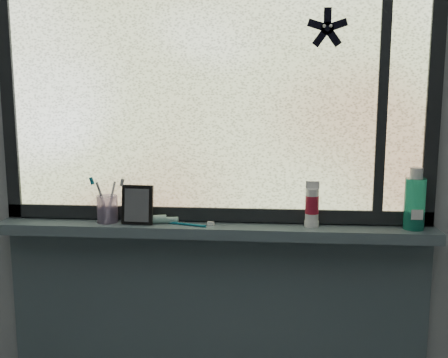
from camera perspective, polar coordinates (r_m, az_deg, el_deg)
wall_back at (r=1.87m, az=-1.12°, el=2.15°), size 3.00×0.01×2.50m
windowsill at (r=1.85m, az=-1.35°, el=-5.85°), size 1.62×0.14×0.04m
sill_apron at (r=2.09m, az=-1.10°, el=-19.07°), size 1.62×0.02×0.98m
window_pane at (r=1.84m, az=-1.22°, el=10.76°), size 1.50×0.01×1.00m
frame_bottom at (r=1.88m, az=-1.19°, el=-4.00°), size 1.60×0.03×0.05m
frame_left at (r=2.07m, az=-23.43°, el=9.83°), size 0.05×0.03×1.10m
frame_right at (r=1.91m, az=22.92°, el=9.99°), size 0.05×0.03×1.10m
frame_mullion at (r=1.87m, az=17.71°, el=10.31°), size 0.03×0.03×1.00m
starfish_sticker at (r=1.84m, az=11.72°, el=16.51°), size 0.15×0.02×0.15m
vanity_mirror at (r=1.87m, az=-9.86°, el=-2.92°), size 0.12×0.06×0.15m
toothpaste_tube at (r=1.87m, az=-6.93°, el=-4.59°), size 0.18×0.08×0.03m
toothbrush_cup at (r=1.92m, az=-13.18°, el=-3.36°), size 0.10×0.10×0.10m
toothbrush_lying at (r=1.84m, az=-4.34°, el=-5.10°), size 0.19×0.08×0.01m
mouthwash_bottle at (r=1.88m, az=20.99°, el=-2.11°), size 0.08×0.08×0.18m
cream_tube at (r=1.82m, az=10.03°, el=-2.67°), size 0.06×0.06×0.12m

